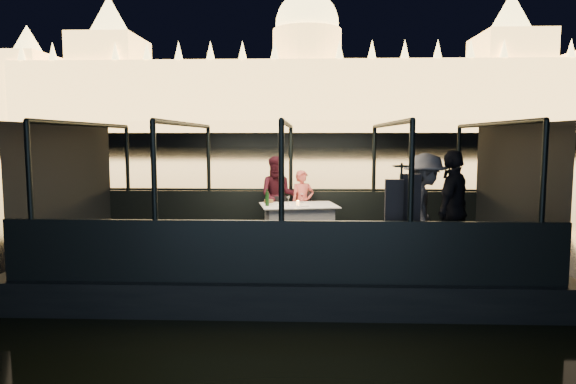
{
  "coord_description": "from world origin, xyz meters",
  "views": [
    {
      "loc": [
        0.36,
        -9.13,
        2.56
      ],
      "look_at": [
        0.0,
        0.4,
        1.55
      ],
      "focal_mm": 32.0,
      "sensor_mm": 36.0,
      "label": 1
    }
  ],
  "objects_px": {
    "person_woman_coral": "(303,200)",
    "wine_bottle": "(267,198)",
    "passenger_dark": "(452,215)",
    "passenger_stripe": "(424,215)",
    "dining_table_central": "(299,224)",
    "person_man_maroon": "(278,200)",
    "chair_port_left": "(277,216)",
    "chair_port_right": "(302,215)",
    "coat_stand": "(400,217)"
  },
  "relations": [
    {
      "from": "chair_port_right",
      "to": "coat_stand",
      "type": "distance_m",
      "value": 3.42
    },
    {
      "from": "chair_port_right",
      "to": "person_man_maroon",
      "type": "height_order",
      "value": "person_man_maroon"
    },
    {
      "from": "dining_table_central",
      "to": "passenger_stripe",
      "type": "relative_size",
      "value": 0.79
    },
    {
      "from": "dining_table_central",
      "to": "chair_port_right",
      "type": "xyz_separation_m",
      "value": [
        0.05,
        0.73,
        0.06
      ]
    },
    {
      "from": "coat_stand",
      "to": "passenger_stripe",
      "type": "height_order",
      "value": "passenger_stripe"
    },
    {
      "from": "person_woman_coral",
      "to": "person_man_maroon",
      "type": "relative_size",
      "value": 0.82
    },
    {
      "from": "dining_table_central",
      "to": "chair_port_right",
      "type": "height_order",
      "value": "chair_port_right"
    },
    {
      "from": "passenger_dark",
      "to": "passenger_stripe",
      "type": "bearing_deg",
      "value": -68.1
    },
    {
      "from": "passenger_dark",
      "to": "person_woman_coral",
      "type": "bearing_deg",
      "value": -105.86
    },
    {
      "from": "person_woman_coral",
      "to": "passenger_stripe",
      "type": "xyz_separation_m",
      "value": [
        1.95,
        -2.58,
        0.1
      ]
    },
    {
      "from": "wine_bottle",
      "to": "person_woman_coral",
      "type": "bearing_deg",
      "value": 56.55
    },
    {
      "from": "person_woman_coral",
      "to": "passenger_dark",
      "type": "distance_m",
      "value": 3.57
    },
    {
      "from": "person_woman_coral",
      "to": "dining_table_central",
      "type": "bearing_deg",
      "value": -114.99
    },
    {
      "from": "chair_port_left",
      "to": "coat_stand",
      "type": "distance_m",
      "value": 3.52
    },
    {
      "from": "dining_table_central",
      "to": "wine_bottle",
      "type": "relative_size",
      "value": 4.4
    },
    {
      "from": "coat_stand",
      "to": "person_woman_coral",
      "type": "xyz_separation_m",
      "value": [
        -1.48,
        3.14,
        -0.15
      ]
    },
    {
      "from": "coat_stand",
      "to": "dining_table_central",
      "type": "bearing_deg",
      "value": 123.76
    },
    {
      "from": "chair_port_right",
      "to": "person_man_maroon",
      "type": "relative_size",
      "value": 0.54
    },
    {
      "from": "passenger_stripe",
      "to": "coat_stand",
      "type": "bearing_deg",
      "value": 152.2
    },
    {
      "from": "person_woman_coral",
      "to": "wine_bottle",
      "type": "xyz_separation_m",
      "value": [
        -0.67,
        -1.01,
        0.17
      ]
    },
    {
      "from": "person_woman_coral",
      "to": "wine_bottle",
      "type": "bearing_deg",
      "value": -143.88
    },
    {
      "from": "chair_port_left",
      "to": "passenger_dark",
      "type": "relative_size",
      "value": 0.44
    },
    {
      "from": "person_woman_coral",
      "to": "passenger_dark",
      "type": "relative_size",
      "value": 0.74
    },
    {
      "from": "chair_port_left",
      "to": "person_man_maroon",
      "type": "height_order",
      "value": "person_man_maroon"
    },
    {
      "from": "coat_stand",
      "to": "person_woman_coral",
      "type": "distance_m",
      "value": 3.47
    },
    {
      "from": "coat_stand",
      "to": "passenger_stripe",
      "type": "relative_size",
      "value": 0.93
    },
    {
      "from": "person_man_maroon",
      "to": "wine_bottle",
      "type": "bearing_deg",
      "value": -99.58
    },
    {
      "from": "chair_port_left",
      "to": "chair_port_right",
      "type": "bearing_deg",
      "value": -4.27
    },
    {
      "from": "chair_port_right",
      "to": "passenger_stripe",
      "type": "height_order",
      "value": "passenger_stripe"
    },
    {
      "from": "coat_stand",
      "to": "person_man_maroon",
      "type": "xyz_separation_m",
      "value": [
        -1.99,
        3.12,
        -0.15
      ]
    },
    {
      "from": "person_woman_coral",
      "to": "coat_stand",
      "type": "bearing_deg",
      "value": -85.19
    },
    {
      "from": "dining_table_central",
      "to": "wine_bottle",
      "type": "xyz_separation_m",
      "value": [
        -0.6,
        -0.18,
        0.53
      ]
    },
    {
      "from": "chair_port_left",
      "to": "passenger_dark",
      "type": "xyz_separation_m",
      "value": [
        2.9,
        -2.37,
        0.4
      ]
    },
    {
      "from": "dining_table_central",
      "to": "passenger_stripe",
      "type": "bearing_deg",
      "value": -40.98
    },
    {
      "from": "person_woman_coral",
      "to": "passenger_stripe",
      "type": "bearing_deg",
      "value": -73.3
    },
    {
      "from": "person_woman_coral",
      "to": "person_man_maroon",
      "type": "height_order",
      "value": "person_man_maroon"
    },
    {
      "from": "dining_table_central",
      "to": "wine_bottle",
      "type": "distance_m",
      "value": 0.82
    },
    {
      "from": "person_woman_coral",
      "to": "wine_bottle",
      "type": "relative_size",
      "value": 4.2
    },
    {
      "from": "dining_table_central",
      "to": "wine_bottle",
      "type": "height_order",
      "value": "wine_bottle"
    },
    {
      "from": "wine_bottle",
      "to": "dining_table_central",
      "type": "bearing_deg",
      "value": 16.81
    },
    {
      "from": "coat_stand",
      "to": "passenger_dark",
      "type": "distance_m",
      "value": 1.02
    },
    {
      "from": "coat_stand",
      "to": "passenger_stripe",
      "type": "bearing_deg",
      "value": 49.58
    },
    {
      "from": "passenger_stripe",
      "to": "chair_port_left",
      "type": "bearing_deg",
      "value": 59.85
    },
    {
      "from": "dining_table_central",
      "to": "chair_port_left",
      "type": "distance_m",
      "value": 0.71
    },
    {
      "from": "person_man_maroon",
      "to": "wine_bottle",
      "type": "distance_m",
      "value": 1.01
    },
    {
      "from": "chair_port_left",
      "to": "passenger_dark",
      "type": "distance_m",
      "value": 3.77
    },
    {
      "from": "chair_port_right",
      "to": "passenger_stripe",
      "type": "distance_m",
      "value": 3.19
    },
    {
      "from": "dining_table_central",
      "to": "person_man_maroon",
      "type": "relative_size",
      "value": 0.86
    },
    {
      "from": "passenger_stripe",
      "to": "wine_bottle",
      "type": "bearing_deg",
      "value": 71.64
    },
    {
      "from": "dining_table_central",
      "to": "person_woman_coral",
      "type": "distance_m",
      "value": 0.91
    }
  ]
}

